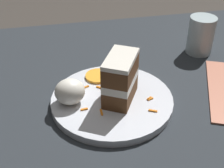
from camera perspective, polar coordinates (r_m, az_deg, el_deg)
ground_plane at (r=0.74m, az=-1.25°, el=-3.26°), size 6.00×6.00×0.00m
dining_table at (r=0.73m, az=-1.27°, el=-2.46°), size 1.13×0.83×0.03m
plate at (r=0.69m, az=-0.00°, el=-3.06°), size 0.27×0.27×0.02m
cake_slice at (r=0.65m, az=1.55°, el=1.01°), size 0.09×0.11×0.10m
cream_dollop at (r=0.66m, az=-7.71°, el=-1.39°), size 0.06×0.06×0.06m
orange_garnish at (r=0.75m, az=-2.59°, el=1.46°), size 0.06×0.06×0.01m
carrot_shreds_scatter at (r=0.68m, az=0.87°, el=-2.56°), size 0.16×0.13×0.00m
drinking_glass at (r=0.90m, az=15.86°, el=8.17°), size 0.07×0.07×0.10m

